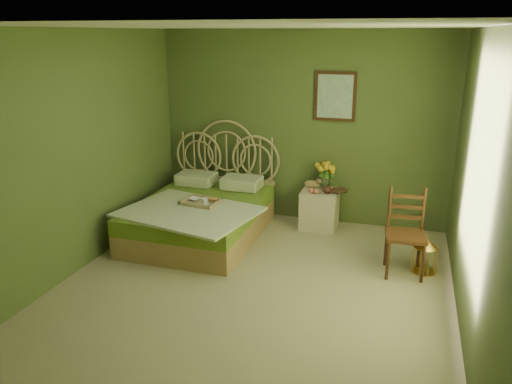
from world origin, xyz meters
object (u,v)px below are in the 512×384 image
(bed, at_px, (202,213))
(chair, at_px, (406,227))
(birdcage, at_px, (425,255))
(nightstand, at_px, (320,203))

(bed, height_order, chair, bed)
(chair, height_order, birdcage, chair)
(bed, xyz_separation_m, chair, (2.55, -0.29, 0.23))
(nightstand, distance_m, chair, 1.55)
(chair, bearing_deg, birdcage, 2.42)
(chair, distance_m, birdcage, 0.40)
(birdcage, bearing_deg, nightstand, 143.50)
(bed, bearing_deg, chair, -6.42)
(nightstand, bearing_deg, chair, -42.53)
(nightstand, relative_size, chair, 1.00)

